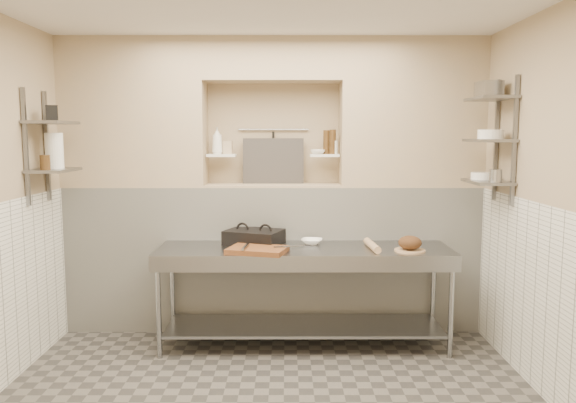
{
  "coord_description": "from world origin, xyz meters",
  "views": [
    {
      "loc": [
        0.13,
        -3.7,
        1.9
      ],
      "look_at": [
        0.14,
        0.9,
        1.35
      ],
      "focal_mm": 35.0,
      "sensor_mm": 36.0,
      "label": 1
    }
  ],
  "objects_px": {
    "prep_table": "(304,277)",
    "mixing_bowl": "(312,241)",
    "bread_loaf": "(410,243)",
    "jug_left": "(54,151)",
    "rolling_pin": "(372,245)",
    "bowl_alcove": "(318,152)",
    "cutting_board": "(257,250)",
    "panini_press": "(254,237)",
    "bottle_soap": "(217,141)"
  },
  "relations": [
    {
      "from": "prep_table",
      "to": "mixing_bowl",
      "type": "height_order",
      "value": "mixing_bowl"
    },
    {
      "from": "bread_loaf",
      "to": "jug_left",
      "type": "xyz_separation_m",
      "value": [
        -3.03,
        0.03,
        0.79
      ]
    },
    {
      "from": "rolling_pin",
      "to": "bowl_alcove",
      "type": "bearing_deg",
      "value": 127.45
    },
    {
      "from": "cutting_board",
      "to": "prep_table",
      "type": "bearing_deg",
      "value": 24.48
    },
    {
      "from": "rolling_pin",
      "to": "cutting_board",
      "type": "bearing_deg",
      "value": -172.05
    },
    {
      "from": "panini_press",
      "to": "mixing_bowl",
      "type": "xyz_separation_m",
      "value": [
        0.53,
        0.01,
        -0.04
      ]
    },
    {
      "from": "rolling_pin",
      "to": "bottle_soap",
      "type": "relative_size",
      "value": 1.64
    },
    {
      "from": "rolling_pin",
      "to": "bowl_alcove",
      "type": "xyz_separation_m",
      "value": [
        -0.45,
        0.59,
        0.8
      ]
    },
    {
      "from": "prep_table",
      "to": "bread_loaf",
      "type": "bearing_deg",
      "value": -8.61
    },
    {
      "from": "prep_table",
      "to": "cutting_board",
      "type": "relative_size",
      "value": 5.41
    },
    {
      "from": "mixing_bowl",
      "to": "bottle_soap",
      "type": "distance_m",
      "value": 1.34
    },
    {
      "from": "cutting_board",
      "to": "bottle_soap",
      "type": "xyz_separation_m",
      "value": [
        -0.42,
        0.75,
        0.92
      ]
    },
    {
      "from": "mixing_bowl",
      "to": "jug_left",
      "type": "distance_m",
      "value": 2.38
    },
    {
      "from": "bottle_soap",
      "to": "jug_left",
      "type": "bearing_deg",
      "value": -152.7
    },
    {
      "from": "bowl_alcove",
      "to": "cutting_board",
      "type": "bearing_deg",
      "value": -127.03
    },
    {
      "from": "mixing_bowl",
      "to": "bread_loaf",
      "type": "distance_m",
      "value": 0.89
    },
    {
      "from": "panini_press",
      "to": "bottle_soap",
      "type": "distance_m",
      "value": 1.03
    },
    {
      "from": "bowl_alcove",
      "to": "rolling_pin",
      "type": "bearing_deg",
      "value": -52.55
    },
    {
      "from": "bowl_alcove",
      "to": "jug_left",
      "type": "relative_size",
      "value": 0.46
    },
    {
      "from": "mixing_bowl",
      "to": "bowl_alcove",
      "type": "height_order",
      "value": "bowl_alcove"
    },
    {
      "from": "bread_loaf",
      "to": "bottle_soap",
      "type": "distance_m",
      "value": 2.06
    },
    {
      "from": "bottle_soap",
      "to": "panini_press",
      "type": "bearing_deg",
      "value": -46.16
    },
    {
      "from": "mixing_bowl",
      "to": "jug_left",
      "type": "relative_size",
      "value": 0.65
    },
    {
      "from": "cutting_board",
      "to": "bottle_soap",
      "type": "height_order",
      "value": "bottle_soap"
    },
    {
      "from": "jug_left",
      "to": "bottle_soap",
      "type": "bearing_deg",
      "value": 27.3
    },
    {
      "from": "bottle_soap",
      "to": "bread_loaf",
      "type": "bearing_deg",
      "value": -22.05
    },
    {
      "from": "bottle_soap",
      "to": "rolling_pin",
      "type": "bearing_deg",
      "value": -23.18
    },
    {
      "from": "panini_press",
      "to": "cutting_board",
      "type": "bearing_deg",
      "value": -60.99
    },
    {
      "from": "bread_loaf",
      "to": "jug_left",
      "type": "height_order",
      "value": "jug_left"
    },
    {
      "from": "prep_table",
      "to": "bowl_alcove",
      "type": "distance_m",
      "value": 1.23
    },
    {
      "from": "rolling_pin",
      "to": "panini_press",
      "type": "bearing_deg",
      "value": 168.13
    },
    {
      "from": "panini_press",
      "to": "mixing_bowl",
      "type": "height_order",
      "value": "panini_press"
    },
    {
      "from": "prep_table",
      "to": "bottle_soap",
      "type": "distance_m",
      "value": 1.56
    },
    {
      "from": "prep_table",
      "to": "cutting_board",
      "type": "bearing_deg",
      "value": -155.52
    },
    {
      "from": "bowl_alcove",
      "to": "bottle_soap",
      "type": "bearing_deg",
      "value": 178.78
    },
    {
      "from": "cutting_board",
      "to": "bowl_alcove",
      "type": "xyz_separation_m",
      "value": [
        0.55,
        0.73,
        0.81
      ]
    },
    {
      "from": "prep_table",
      "to": "bowl_alcove",
      "type": "relative_size",
      "value": 18.58
    },
    {
      "from": "bowl_alcove",
      "to": "prep_table",
      "type": "bearing_deg",
      "value": -104.94
    },
    {
      "from": "panini_press",
      "to": "rolling_pin",
      "type": "relative_size",
      "value": 1.37
    },
    {
      "from": "panini_press",
      "to": "bread_loaf",
      "type": "relative_size",
      "value": 2.91
    },
    {
      "from": "cutting_board",
      "to": "jug_left",
      "type": "relative_size",
      "value": 1.6
    },
    {
      "from": "panini_press",
      "to": "mixing_bowl",
      "type": "bearing_deg",
      "value": 22.69
    },
    {
      "from": "prep_table",
      "to": "panini_press",
      "type": "xyz_separation_m",
      "value": [
        -0.45,
        0.18,
        0.32
      ]
    },
    {
      "from": "bowl_alcove",
      "to": "panini_press",
      "type": "bearing_deg",
      "value": -148.44
    },
    {
      "from": "prep_table",
      "to": "panini_press",
      "type": "height_order",
      "value": "panini_press"
    },
    {
      "from": "bread_loaf",
      "to": "cutting_board",
      "type": "bearing_deg",
      "value": -177.96
    },
    {
      "from": "cutting_board",
      "to": "jug_left",
      "type": "bearing_deg",
      "value": 177.44
    },
    {
      "from": "mixing_bowl",
      "to": "bread_loaf",
      "type": "relative_size",
      "value": 0.97
    },
    {
      "from": "mixing_bowl",
      "to": "bowl_alcove",
      "type": "distance_m",
      "value": 0.89
    },
    {
      "from": "cutting_board",
      "to": "mixing_bowl",
      "type": "bearing_deg",
      "value": 37.89
    }
  ]
}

